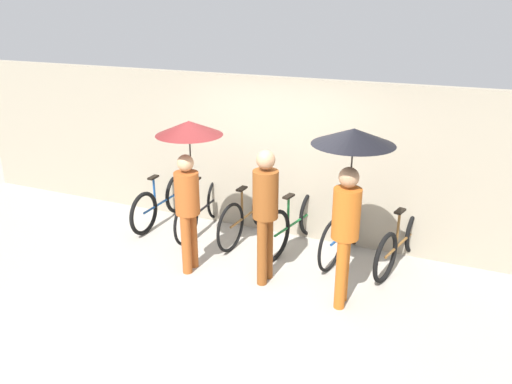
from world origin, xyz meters
name	(u,v)px	position (x,y,z in m)	size (l,w,h in m)	color
ground_plane	(229,288)	(0.00, 0.00, 0.00)	(30.00, 30.00, 0.00)	#9E998E
back_wall	(281,158)	(0.00, 1.84, 1.21)	(11.81, 0.12, 2.41)	gray
parked_bicycle_0	(162,202)	(-1.91, 1.40, 0.36)	(0.44, 1.65, 1.04)	black
parked_bicycle_1	(203,207)	(-1.14, 1.41, 0.38)	(0.44, 1.79, 1.03)	black
parked_bicycle_2	(248,214)	(-0.38, 1.46, 0.38)	(0.44, 1.76, 0.98)	black
parked_bicycle_3	(295,222)	(0.38, 1.43, 0.39)	(0.54, 1.80, 0.98)	black
parked_bicycle_4	(346,231)	(1.14, 1.44, 0.38)	(0.49, 1.68, 0.99)	black
parked_bicycle_5	(402,242)	(1.91, 1.46, 0.36)	(0.58, 1.69, 0.97)	black
pedestrian_leading	(188,161)	(-0.69, 0.30, 1.52)	(0.86, 0.86, 2.03)	#9E4C1E
pedestrian_center	(265,207)	(0.35, 0.35, 1.04)	(0.32, 0.32, 1.77)	brown
pedestrian_trailing	(350,173)	(1.39, 0.30, 1.63)	(0.93, 0.93, 2.13)	#B25619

